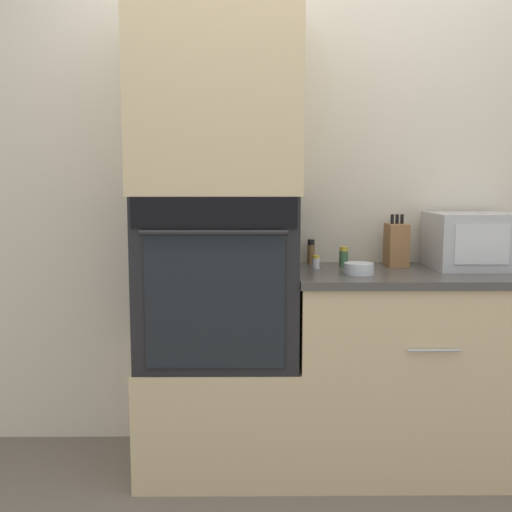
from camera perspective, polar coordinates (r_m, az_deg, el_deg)
ground_plane at (r=2.74m, az=4.31°, el=-21.85°), size 12.00×12.00×0.00m
wall_back at (r=3.03m, az=3.54°, el=5.68°), size 8.00×0.05×2.50m
oven_cabinet_base at (r=2.89m, az=-3.48°, el=-14.48°), size 0.72×0.60×0.52m
wall_oven at (r=2.72m, az=-3.58°, el=-2.02°), size 0.69×0.64×0.74m
oven_cabinet_upper at (r=2.72m, az=-3.71°, el=14.88°), size 0.72×0.60×0.86m
counter_unit at (r=2.92m, az=14.66°, el=-10.33°), size 1.10×0.63×0.92m
microwave at (r=2.98m, az=19.92°, el=1.39°), size 0.39×0.36×0.26m
knife_block at (r=2.95m, az=13.22°, el=1.07°), size 0.09×0.15×0.25m
bowl at (r=2.66m, az=9.78°, el=-1.19°), size 0.13×0.13×0.05m
condiment_jar_near at (r=2.89m, az=8.34°, el=-0.08°), size 0.04×0.04×0.09m
condiment_jar_mid at (r=2.81m, az=5.72°, el=-0.58°), size 0.04×0.04×0.06m
condiment_jar_far at (r=2.97m, az=5.26°, el=0.39°), size 0.04×0.04×0.12m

